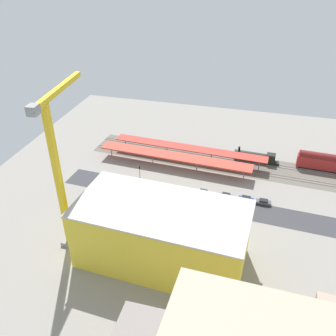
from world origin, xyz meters
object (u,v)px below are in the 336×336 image
(box_truck_0, at_px, (187,216))
(passenger_coach, at_px, (327,162))
(parked_car_1, at_px, (246,199))
(construction_building, at_px, (162,235))
(platform_canopy_far, at_px, (189,148))
(locomotive, at_px, (257,157))
(box_truck_1, at_px, (122,206))
(parked_car_3, at_px, (203,193))
(parked_car_2, at_px, (226,196))
(platform_canopy_near, at_px, (174,156))
(parked_car_0, at_px, (263,202))
(traffic_light, at_px, (140,172))
(street_tree_1, at_px, (109,184))
(street_tree_0, at_px, (104,182))
(street_tree_2, at_px, (124,184))
(tower_crane, at_px, (59,164))

(box_truck_0, bearing_deg, passenger_coach, -136.41)
(parked_car_1, relative_size, construction_building, 0.12)
(platform_canopy_far, height_order, locomotive, locomotive)
(passenger_coach, height_order, box_truck_1, passenger_coach)
(parked_car_3, distance_m, construction_building, 30.25)
(parked_car_1, distance_m, box_truck_1, 37.20)
(platform_canopy_far, bearing_deg, parked_car_3, 113.35)
(parked_car_1, relative_size, parked_car_2, 1.06)
(platform_canopy_near, relative_size, parked_car_0, 11.95)
(parked_car_0, bearing_deg, traffic_light, -2.01)
(traffic_light, bearing_deg, parked_car_1, 177.67)
(platform_canopy_near, bearing_deg, platform_canopy_far, -117.19)
(platform_canopy_far, distance_m, parked_car_2, 26.59)
(parked_car_0, xyz_separation_m, street_tree_1, (45.57, 8.76, 4.43))
(parked_car_1, bearing_deg, passenger_coach, -134.98)
(passenger_coach, distance_m, street_tree_1, 73.52)
(parked_car_2, xyz_separation_m, construction_building, (12.14, 29.17, 6.99))
(passenger_coach, relative_size, parked_car_1, 4.15)
(parked_car_2, relative_size, street_tree_0, 0.61)
(box_truck_1, distance_m, street_tree_0, 10.48)
(parked_car_0, height_order, parked_car_1, parked_car_1)
(locomotive, bearing_deg, passenger_coach, -179.97)
(construction_building, bearing_deg, street_tree_2, -46.56)
(parked_car_2, bearing_deg, street_tree_2, 14.36)
(platform_canopy_far, bearing_deg, parked_car_1, 136.46)
(traffic_light, bearing_deg, platform_canopy_near, -123.45)
(parked_car_2, xyz_separation_m, street_tree_1, (34.38, 8.92, 4.42))
(parked_car_0, bearing_deg, parked_car_1, 0.10)
(parked_car_2, bearing_deg, passenger_coach, -141.33)
(passenger_coach, distance_m, street_tree_0, 74.77)
(platform_canopy_far, relative_size, parked_car_3, 12.55)
(tower_crane, height_order, traffic_light, tower_crane)
(construction_building, xyz_separation_m, traffic_light, (15.91, -30.39, -3.48))
(parked_car_2, bearing_deg, box_truck_1, 26.24)
(passenger_coach, relative_size, box_truck_1, 1.95)
(parked_car_0, bearing_deg, locomotive, -82.56)
(tower_crane, distance_m, box_truck_1, 27.08)
(parked_car_3, relative_size, traffic_light, 0.70)
(passenger_coach, relative_size, construction_building, 0.49)
(box_truck_1, height_order, street_tree_1, street_tree_1)
(passenger_coach, height_order, street_tree_0, street_tree_0)
(platform_canopy_near, height_order, box_truck_0, platform_canopy_near)
(parked_car_1, height_order, construction_building, construction_building)
(platform_canopy_far, height_order, passenger_coach, passenger_coach)
(locomotive, xyz_separation_m, street_tree_2, (37.94, 32.43, 3.19))
(parked_car_3, height_order, street_tree_0, street_tree_0)
(parked_car_3, xyz_separation_m, traffic_light, (21.02, -1.39, 3.45))
(passenger_coach, xyz_separation_m, box_truck_1, (59.43, 38.81, -1.64))
(parked_car_2, relative_size, tower_crane, 0.11)
(street_tree_1, distance_m, street_tree_2, 4.55)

